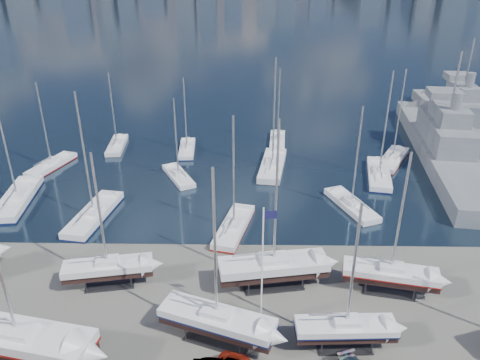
{
  "coord_description": "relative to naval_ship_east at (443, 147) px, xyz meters",
  "views": [
    {
      "loc": [
        2.58,
        -43.54,
        29.07
      ],
      "look_at": [
        1.73,
        8.0,
        4.13
      ],
      "focal_mm": 35.0,
      "sensor_mm": 36.0,
      "label": 1
    }
  ],
  "objects": [
    {
      "name": "sailboat_cradle_3",
      "position": [
        -33.29,
        -39.93,
        0.4
      ],
      "size": [
        10.1,
        5.98,
        15.8
      ],
      "rotation": [
        0.0,
        0.0,
        -0.36
      ],
      "color": "#2D2D33",
      "rests_on": "ground"
    },
    {
      "name": "sailboat_cradle_6",
      "position": [
        -17.35,
        -33.4,
        0.32
      ],
      "size": [
        9.14,
        4.26,
        14.39
      ],
      "rotation": [
        0.0,
        0.0,
        -0.21
      ],
      "color": "#2D2D33",
      "rests_on": "ground"
    },
    {
      "name": "sailboat_cradle_5",
      "position": [
        -22.88,
        -40.54,
        0.27
      ],
      "size": [
        8.24,
        2.62,
        13.39
      ],
      "rotation": [
        0.0,
        0.0,
        0.04
      ],
      "color": "#2D2D33",
      "rests_on": "ground"
    },
    {
      "name": "sailboat_moored_11",
      "position": [
        -8.42,
        -2.51,
        -1.36
      ],
      "size": [
        7.44,
        10.17,
        15.09
      ],
      "rotation": [
        0.0,
        0.0,
        1.05
      ],
      "color": "black",
      "rests_on": "water"
    },
    {
      "name": "sailboat_moored_7",
      "position": [
        -27.11,
        -5.37,
        -1.34
      ],
      "size": [
        4.92,
        11.84,
        17.34
      ],
      "rotation": [
        0.0,
        0.0,
        1.42
      ],
      "color": "black",
      "rests_on": "water"
    },
    {
      "name": "naval_ship_west",
      "position": [
        8.01,
        14.15,
        0.01
      ],
      "size": [
        7.53,
        38.27,
        17.43
      ],
      "rotation": [
        0.0,
        0.0,
        1.53
      ],
      "color": "slate",
      "rests_on": "water"
    },
    {
      "name": "sailboat_moored_10",
      "position": [
        -11.91,
        -8.02,
        -1.36
      ],
      "size": [
        5.01,
        11.16,
        16.13
      ],
      "rotation": [
        0.0,
        0.0,
        1.38
      ],
      "color": "black",
      "rests_on": "water"
    },
    {
      "name": "sailboat_moored_3",
      "position": [
        -49.53,
        -20.25,
        -1.35
      ],
      "size": [
        4.86,
        11.41,
        16.53
      ],
      "rotation": [
        0.0,
        0.0,
        1.41
      ],
      "color": "black",
      "rests_on": "water"
    },
    {
      "name": "water",
      "position": [
        -33.5,
        274.24,
        -1.81
      ],
      "size": [
        1400.0,
        600.0,
        0.4
      ],
      "primitive_type": "cube",
      "color": "#172336",
      "rests_on": "ground"
    },
    {
      "name": "sailboat_moored_8",
      "position": [
        -25.77,
        5.26,
        -1.36
      ],
      "size": [
        3.2,
        9.1,
        13.36
      ],
      "rotation": [
        0.0,
        0.0,
        1.49
      ],
      "color": "black",
      "rests_on": "water"
    },
    {
      "name": "sailboat_moored_9",
      "position": [
        -17.66,
        -17.24,
        -1.34
      ],
      "size": [
        5.82,
        9.58,
        14.0
      ],
      "rotation": [
        0.0,
        0.0,
        1.95
      ],
      "color": "black",
      "rests_on": "water"
    },
    {
      "name": "sailboat_moored_4",
      "position": [
        -40.75,
        -8.92,
        -1.34
      ],
      "size": [
        5.75,
        8.33,
        12.36
      ],
      "rotation": [
        0.0,
        0.0,
        2.04
      ],
      "color": "black",
      "rests_on": "water"
    },
    {
      "name": "naval_ship_east",
      "position": [
        0.0,
        0.0,
        0.0
      ],
      "size": [
        12.93,
        45.44,
        18.04
      ],
      "rotation": [
        0.0,
        0.0,
        1.44
      ],
      "color": "slate",
      "rests_on": "water"
    },
    {
      "name": "sailboat_moored_2",
      "position": [
        -52.57,
        2.79,
        -1.34
      ],
      "size": [
        3.13,
        8.84,
        13.09
      ],
      "rotation": [
        0.0,
        0.0,
        1.65
      ],
      "color": "black",
      "rests_on": "water"
    },
    {
      "name": "sailboat_moored_0",
      "position": [
        -60.64,
        -16.32,
        -1.35
      ],
      "size": [
        4.58,
        12.16,
        17.74
      ],
      "rotation": [
        0.0,
        0.0,
        1.68
      ],
      "color": "black",
      "rests_on": "water"
    },
    {
      "name": "sailboat_moored_5",
      "position": [
        -40.74,
        1.46,
        -1.36
      ],
      "size": [
        2.89,
        8.61,
        12.68
      ],
      "rotation": [
        0.0,
        0.0,
        1.63
      ],
      "color": "black",
      "rests_on": "water"
    },
    {
      "name": "sailboat_cradle_1",
      "position": [
        -48.45,
        -42.51,
        0.58
      ],
      "size": [
        12.52,
        5.77,
        19.27
      ],
      "rotation": [
        0.0,
        0.0,
        -0.2
      ],
      "color": "#2D2D33",
      "rests_on": "ground"
    },
    {
      "name": "sailboat_cradle_4",
      "position": [
        -28.31,
        -32.65,
        0.46
      ],
      "size": [
        10.76,
        4.62,
        16.94
      ],
      "rotation": [
        0.0,
        0.0,
        0.17
      ],
      "color": "#2D2D33",
      "rests_on": "ground"
    },
    {
      "name": "sailboat_moored_6",
      "position": [
        -32.39,
        -22.72,
        -1.36
      ],
      "size": [
        5.01,
        10.14,
        14.6
      ],
      "rotation": [
        0.0,
        0.0,
        1.33
      ],
      "color": "black",
      "rests_on": "water"
    },
    {
      "name": "flagpole",
      "position": [
        -29.56,
        -38.68,
        5.22
      ],
      "size": [
        1.06,
        0.12,
        11.96
      ],
      "color": "white",
      "rests_on": "ground"
    },
    {
      "name": "sailboat_cradle_2",
      "position": [
        -44.19,
        -32.87,
        0.31
      ],
      "size": [
        8.72,
        3.83,
        13.93
      ],
      "rotation": [
        0.0,
        0.0,
        0.18
      ],
      "color": "#2D2D33",
      "rests_on": "ground"
    },
    {
      "name": "sailboat_moored_1",
      "position": [
        -60.43,
        -5.36,
        -1.36
      ],
      "size": [
        5.33,
        9.46,
        13.64
      ],
      "rotation": [
        0.0,
        0.0,
        1.25
      ],
      "color": "black",
      "rests_on": "water"
    },
    {
      "name": "ground",
      "position": [
        -33.5,
        -35.76,
        -1.66
      ],
      "size": [
        1400.0,
        1400.0,
        0.0
      ],
      "primitive_type": "plane",
      "color": "#605E59",
      "rests_on": "ground"
    }
  ]
}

